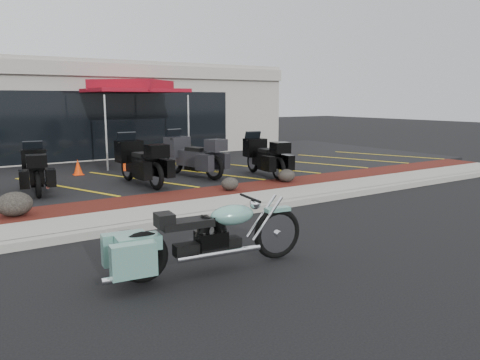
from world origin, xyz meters
TOP-DOWN VIEW (x-y plane):
  - ground at (0.00, 0.00)m, footprint 90.00×90.00m
  - curb at (0.00, 0.90)m, footprint 24.00×0.25m
  - sidewalk at (0.00, 1.60)m, footprint 24.00×1.20m
  - mulch_bed at (0.00, 2.80)m, footprint 24.00×1.20m
  - upper_lot at (0.00, 8.20)m, footprint 26.00×9.60m
  - dealership_building at (0.00, 14.47)m, footprint 18.00×8.16m
  - boulder_left at (-3.77, 2.72)m, footprint 0.70×0.59m
  - boulder_mid at (1.33, 2.66)m, footprint 0.47×0.39m
  - boulder_right at (3.34, 2.82)m, footprint 0.52×0.43m
  - hero_cruiser at (-0.62, -1.87)m, footprint 3.12×1.11m
  - touring_black_front at (-2.83, 5.92)m, footprint 1.09×2.25m
  - touring_black_mid at (-0.37, 5.55)m, footprint 1.11×2.51m
  - touring_grey at (1.32, 5.97)m, footprint 1.53×2.62m
  - touring_black_rear at (3.58, 4.85)m, footprint 1.18×2.40m
  - traffic_cone at (-1.31, 7.43)m, footprint 0.29×0.29m
  - popup_canopy at (1.27, 9.37)m, footprint 3.97×3.97m

SIDE VIEW (x-z plane):
  - ground at x=0.00m, z-range 0.00..0.00m
  - curb at x=0.00m, z-range 0.00..0.15m
  - sidewalk at x=0.00m, z-range 0.00..0.15m
  - upper_lot at x=0.00m, z-range 0.00..0.15m
  - mulch_bed at x=0.00m, z-range 0.00..0.16m
  - boulder_mid at x=1.33m, z-range 0.16..0.49m
  - boulder_right at x=3.34m, z-range 0.16..0.53m
  - traffic_cone at x=-1.31m, z-range 0.15..0.64m
  - boulder_left at x=-3.77m, z-range 0.16..0.66m
  - hero_cruiser at x=-0.62m, z-range 0.00..1.08m
  - touring_black_front at x=-2.83m, z-range 0.15..1.41m
  - touring_black_rear at x=3.58m, z-range 0.15..1.49m
  - touring_black_mid at x=-0.37m, z-range 0.15..1.57m
  - touring_grey at x=1.32m, z-range 0.15..1.58m
  - dealership_building at x=0.00m, z-range 0.01..4.01m
  - popup_canopy at x=1.27m, z-range 1.39..4.42m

